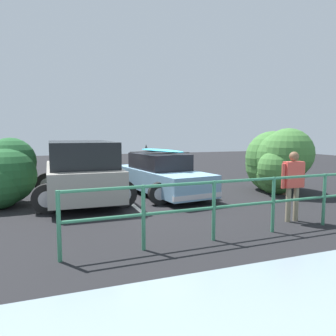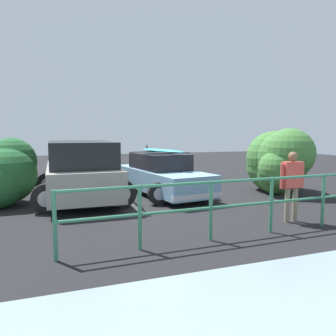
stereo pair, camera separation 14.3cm
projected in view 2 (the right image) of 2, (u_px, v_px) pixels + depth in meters
The scene contains 7 objects.
ground_plane at pixel (149, 196), 10.67m from camera, with size 44.00×44.00×0.02m, color black.
parking_stripe at pixel (123, 197), 10.50m from camera, with size 4.42×0.12×0.00m, color silver.
sedan_car at pixel (161, 175), 10.90m from camera, with size 2.62×4.58×1.65m.
suv_car at pixel (81, 170), 9.84m from camera, with size 2.75×4.41×1.80m.
person_bystander at pixel (292, 180), 7.46m from camera, with size 0.63×0.22×1.62m.
railing_fence at pixel (298, 194), 6.93m from camera, with size 9.85×0.35×1.15m.
bush_near_left at pixel (279, 161), 11.25m from camera, with size 2.32×2.74×2.31m.
Camera 2 is at (2.97, 10.10, 2.03)m, focal length 35.00 mm.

